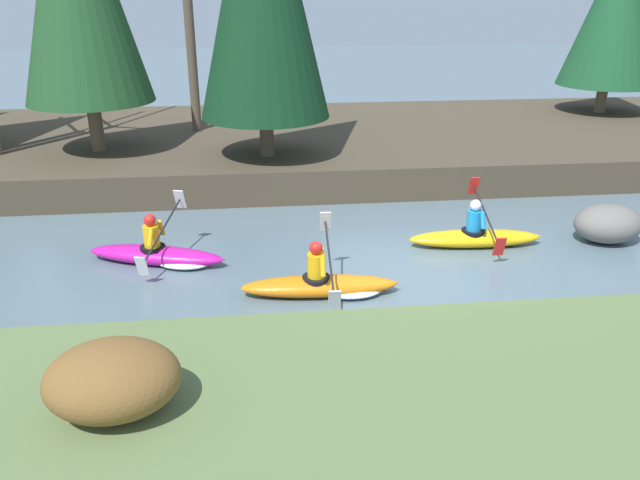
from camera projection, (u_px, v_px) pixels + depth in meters
name	position (u px, v px, depth m)	size (l,w,h in m)	color
ground_plane	(404.00, 279.00, 11.42)	(90.00, 90.00, 0.00)	slate
riverbank_far	(338.00, 143.00, 19.36)	(44.00, 9.11, 0.85)	#473D2D
conifer_tree_mid_right	(617.00, 8.00, 20.46)	(3.19, 3.19, 5.91)	#7A664C
bare_tree_mid_downstream	(191.00, 29.00, 18.05)	(3.45, 3.41, 6.24)	brown
shrub_clump_far_end	(113.00, 379.00, 6.63)	(1.45, 1.21, 0.78)	brown
kayaker_lead	(476.00, 236.00, 12.79)	(2.78, 2.07, 1.20)	yellow
kayaker_middle	(326.00, 284.00, 10.79)	(2.78, 2.07, 1.20)	orange
kayaker_trailing	(162.00, 254.00, 11.98)	(2.77, 2.03, 1.20)	#C61999
boulder_midstream	(608.00, 224.00, 12.95)	(1.41, 1.10, 0.79)	slate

